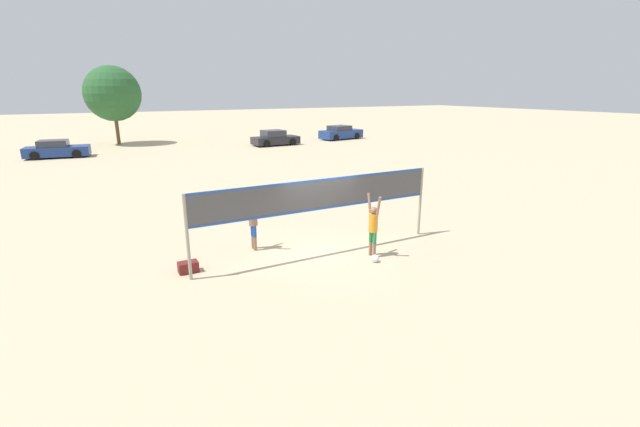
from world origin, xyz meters
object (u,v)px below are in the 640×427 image
object	(u,v)px
parked_car_mid	(275,139)
parked_car_far	(341,133)
parked_car_near	(57,150)
volleyball_net	(320,199)
gear_bag	(188,267)
tree_left_cluster	(113,94)
player_blocker	(253,218)
volleyball	(375,258)
player_spiker	(373,225)

from	to	relation	value
parked_car_mid	parked_car_far	bearing A→B (deg)	7.63
parked_car_near	parked_car_far	bearing A→B (deg)	7.57
volleyball_net	parked_car_near	bearing A→B (deg)	106.72
volleyball_net	parked_car_mid	bearing A→B (deg)	70.22
gear_bag	tree_left_cluster	size ratio (longest dim) A/B	0.08
parked_car_mid	tree_left_cluster	xyz separation A→B (m)	(-12.82, 7.72, 4.04)
player_blocker	parked_car_near	bearing A→B (deg)	-165.94
tree_left_cluster	player_blocker	bearing A→B (deg)	-87.06
gear_bag	parked_car_near	size ratio (longest dim) A/B	0.12
player_blocker	gear_bag	bearing A→B (deg)	-69.91
volleyball	parked_car_far	bearing A→B (deg)	60.67
player_blocker	parked_car_mid	xyz separation A→B (m)	(11.14, 24.89, -0.44)
parked_car_mid	tree_left_cluster	distance (m)	15.50
volleyball_net	player_spiker	size ratio (longest dim) A/B	4.12
player_spiker	gear_bag	size ratio (longest dim) A/B	3.61
parked_car_near	parked_car_mid	bearing A→B (deg)	3.37
volleyball	parked_car_near	world-z (taller)	parked_car_near
volleyball	tree_left_cluster	world-z (taller)	tree_left_cluster
parked_car_near	parked_car_far	size ratio (longest dim) A/B	0.95
player_spiker	gear_bag	xyz separation A→B (m)	(-5.32, 1.49, -0.88)
gear_bag	parked_car_mid	world-z (taller)	parked_car_mid
parked_car_far	tree_left_cluster	world-z (taller)	tree_left_cluster
parked_car_near	parked_car_mid	size ratio (longest dim) A/B	1.05
player_spiker	gear_bag	bearing A→B (deg)	74.37
player_spiker	parked_car_mid	size ratio (longest dim) A/B	0.45
volleyball_net	parked_car_mid	size ratio (longest dim) A/B	1.87
player_spiker	parked_car_mid	xyz separation A→B (m)	(8.11, 27.22, -0.41)
volleyball_net	parked_car_far	xyz separation A→B (m)	(17.49, 27.71, -1.15)
volleyball_net	volleyball	distance (m)	2.47
volleyball_net	player_spiker	xyz separation A→B (m)	(1.34, -0.96, -0.77)
player_spiker	parked_car_far	distance (m)	32.91
player_blocker	gear_bag	distance (m)	2.59
gear_bag	parked_car_near	distance (m)	26.99
tree_left_cluster	player_spiker	bearing A→B (deg)	-82.32
volleyball	parked_car_mid	xyz separation A→B (m)	(8.31, 27.65, 0.51)
gear_bag	parked_car_far	bearing A→B (deg)	51.69
parked_car_near	tree_left_cluster	distance (m)	9.25
gear_bag	parked_car_far	distance (m)	34.65
player_blocker	parked_car_far	xyz separation A→B (m)	(19.20, 26.35, -0.41)
volleyball	tree_left_cluster	xyz separation A→B (m)	(-4.51, 35.37, 4.54)
volleyball_net	parked_car_far	bearing A→B (deg)	57.74
player_spiker	volleyball	bearing A→B (deg)	155.45
gear_bag	player_blocker	bearing A→B (deg)	20.09
volleyball_net	parked_car_mid	distance (m)	27.93
gear_bag	parked_car_mid	size ratio (longest dim) A/B	0.13
volleyball_net	parked_car_far	size ratio (longest dim) A/B	1.68
player_blocker	volleyball	size ratio (longest dim) A/B	8.73
volleyball	gear_bag	distance (m)	5.47
parked_car_near	tree_left_cluster	world-z (taller)	tree_left_cluster
parked_car_near	parked_car_far	xyz separation A→B (m)	(25.66, 0.53, 0.04)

